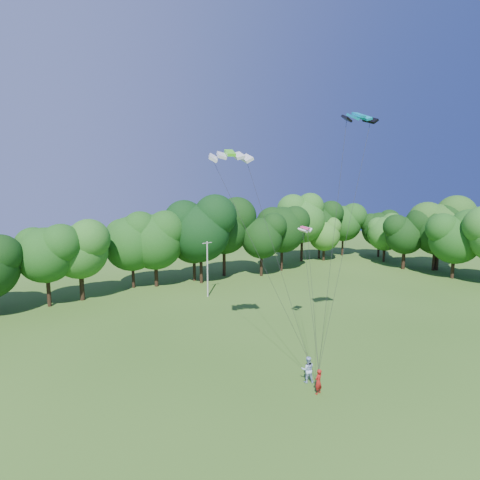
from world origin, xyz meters
TOP-DOWN VIEW (x-y plane):
  - ground at (0.00, 0.00)m, footprint 160.00×160.00m
  - utility_pole at (5.30, 27.52)m, footprint 1.40×0.32m
  - kite_flyer_left at (1.13, 3.62)m, footprint 0.70×0.54m
  - kite_flyer_right at (1.56, 5.13)m, footprint 1.17×1.10m
  - kite_teal at (6.48, 5.75)m, footprint 2.72×1.69m
  - kite_green at (-1.63, 10.35)m, footprint 3.37×2.35m
  - kite_pink at (6.35, 10.99)m, footprint 1.73×1.34m
  - tree_back_center at (7.70, 34.13)m, footprint 9.02×9.02m
  - tree_back_east at (34.74, 36.86)m, footprint 6.35×6.35m
  - tree_flank_east at (44.65, 20.75)m, footprint 9.28×9.28m

SIDE VIEW (x-z plane):
  - ground at x=0.00m, z-range 0.00..0.00m
  - kite_flyer_left at x=1.13m, z-range 0.00..1.72m
  - kite_flyer_right at x=1.56m, z-range 0.00..1.90m
  - utility_pole at x=5.30m, z-range 0.13..7.18m
  - tree_back_east at x=34.74m, z-range 1.15..10.39m
  - tree_back_center at x=7.70m, z-range 1.63..14.76m
  - tree_flank_east at x=44.65m, z-range 1.68..15.17m
  - kite_pink at x=6.35m, z-range 10.05..10.34m
  - kite_green at x=-1.63m, z-range 15.83..16.45m
  - kite_teal at x=6.48m, z-range 18.58..19.14m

